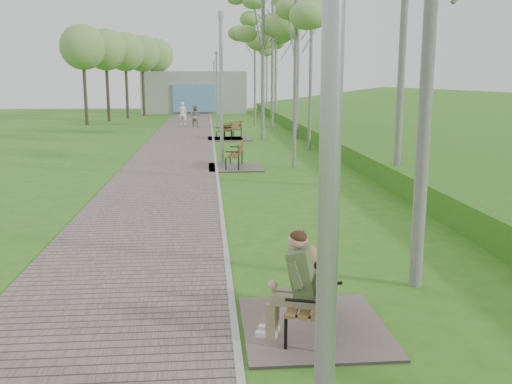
% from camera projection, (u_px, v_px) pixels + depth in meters
% --- Properties ---
extents(ground, '(120.00, 120.00, 0.00)m').
position_uv_depth(ground, '(237.00, 354.00, 6.91)').
color(ground, '#306919').
rests_on(ground, ground).
extents(walkway, '(3.50, 67.00, 0.04)m').
position_uv_depth(walkway, '(178.00, 147.00, 27.77)').
color(walkway, '#625650').
rests_on(walkway, ground).
extents(kerb, '(0.10, 67.00, 0.05)m').
position_uv_depth(kerb, '(214.00, 146.00, 27.92)').
color(kerb, '#999993').
rests_on(kerb, ground).
extents(embankment, '(14.00, 70.00, 1.60)m').
position_uv_depth(embankment, '(464.00, 148.00, 27.46)').
color(embankment, '#4A8725').
rests_on(embankment, ground).
extents(building_north, '(10.00, 5.20, 4.00)m').
position_uv_depth(building_north, '(195.00, 92.00, 56.21)').
color(building_north, '#9E9E99').
rests_on(building_north, ground).
extents(bench_main, '(1.90, 2.11, 1.66)m').
position_uv_depth(bench_main, '(308.00, 297.00, 7.48)').
color(bench_main, '#625650').
rests_on(bench_main, ground).
extents(bench_second, '(1.98, 2.20, 1.22)m').
position_uv_depth(bench_second, '(234.00, 162.00, 21.31)').
color(bench_second, '#625650').
rests_on(bench_second, ground).
extents(bench_third, '(2.02, 2.25, 1.24)m').
position_uv_depth(bench_third, '(232.00, 135.00, 31.49)').
color(bench_third, '#625650').
rests_on(bench_third, ground).
extents(bench_far, '(1.89, 2.10, 1.16)m').
position_uv_depth(bench_far, '(224.00, 135.00, 31.64)').
color(bench_far, '#625650').
rests_on(bench_far, ground).
extents(lamp_post_near, '(0.22, 0.22, 5.63)m').
position_uv_depth(lamp_post_near, '(329.00, 189.00, 3.39)').
color(lamp_post_near, '#A1A4AA').
rests_on(lamp_post_near, ground).
extents(lamp_post_second, '(0.22, 0.22, 5.64)m').
position_uv_depth(lamp_post_second, '(221.00, 97.00, 20.91)').
color(lamp_post_second, '#A1A4AA').
rests_on(lamp_post_second, ground).
extents(lamp_post_third, '(0.20, 0.20, 5.10)m').
position_uv_depth(lamp_post_third, '(217.00, 92.00, 38.67)').
color(lamp_post_third, '#A1A4AA').
rests_on(lamp_post_third, ground).
extents(lamp_post_far, '(0.19, 0.19, 4.92)m').
position_uv_depth(lamp_post_far, '(214.00, 89.00, 54.23)').
color(lamp_post_far, '#A1A4AA').
rests_on(lamp_post_far, ground).
extents(pedestrian_near, '(0.67, 0.50, 1.68)m').
position_uv_depth(pedestrian_near, '(183.00, 113.00, 41.06)').
color(pedestrian_near, white).
rests_on(pedestrian_near, ground).
extents(pedestrian_far, '(0.89, 0.79, 1.53)m').
position_uv_depth(pedestrian_far, '(195.00, 116.00, 38.98)').
color(pedestrian_far, '#A0958B').
rests_on(pedestrian_far, ground).
extents(birch_mid_a, '(2.28, 2.28, 7.31)m').
position_uv_depth(birch_mid_a, '(296.00, 9.00, 20.32)').
color(birch_mid_a, silver).
rests_on(birch_mid_a, ground).
extents(birch_mid_c, '(2.64, 2.64, 8.82)m').
position_uv_depth(birch_mid_c, '(263.00, 9.00, 30.11)').
color(birch_mid_c, silver).
rests_on(birch_mid_c, ground).
extents(birch_far_a, '(2.84, 2.84, 9.16)m').
position_uv_depth(birch_far_a, '(298.00, 5.00, 30.60)').
color(birch_far_a, silver).
rests_on(birch_far_a, ground).
extents(birch_far_b, '(2.51, 2.51, 8.56)m').
position_uv_depth(birch_far_b, '(273.00, 23.00, 35.90)').
color(birch_far_b, silver).
rests_on(birch_far_b, ground).
extents(birch_far_c, '(2.65, 2.65, 9.40)m').
position_uv_depth(birch_far_c, '(276.00, 25.00, 44.17)').
color(birch_far_c, silver).
rests_on(birch_far_c, ground).
extents(birch_distant_a, '(2.66, 2.66, 9.68)m').
position_uv_depth(birch_distant_a, '(255.00, 16.00, 39.99)').
color(birch_distant_a, silver).
rests_on(birch_distant_a, ground).
extents(birch_distant_b, '(2.64, 2.64, 8.81)m').
position_uv_depth(birch_distant_b, '(267.00, 40.00, 53.54)').
color(birch_distant_b, silver).
rests_on(birch_distant_b, ground).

